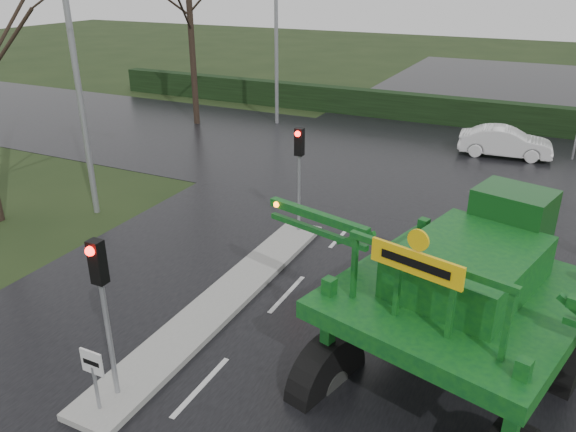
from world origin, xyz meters
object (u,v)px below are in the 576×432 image
at_px(keep_left_sign, 93,371).
at_px(traffic_signal_near, 101,287).
at_px(street_light_left_far, 281,10).
at_px(traffic_signal_mid, 299,158).
at_px(crop_sprayer, 337,275).
at_px(white_sedan, 503,157).
at_px(street_light_left_near, 78,36).

distance_m(keep_left_sign, traffic_signal_near, 1.61).
bearing_deg(street_light_left_far, traffic_signal_mid, -61.14).
relative_size(traffic_signal_near, street_light_left_far, 0.35).
bearing_deg(crop_sprayer, white_sedan, 100.59).
bearing_deg(street_light_left_far, keep_left_sign, -72.22).
distance_m(traffic_signal_mid, crop_sprayer, 6.97).
bearing_deg(crop_sprayer, street_light_left_near, 171.85).
distance_m(traffic_signal_mid, white_sedan, 12.92).
distance_m(keep_left_sign, street_light_left_far, 23.11).
distance_m(street_light_left_far, crop_sprayer, 21.54).
xyz_separation_m(crop_sprayer, white_sedan, (1.34, 17.62, -2.45)).
height_order(keep_left_sign, street_light_left_near, street_light_left_near).
bearing_deg(keep_left_sign, street_light_left_near, 132.59).
distance_m(keep_left_sign, traffic_signal_mid, 9.12).
xyz_separation_m(street_light_left_far, white_sedan, (11.83, -0.86, -5.99)).
distance_m(traffic_signal_near, traffic_signal_mid, 8.50).
distance_m(keep_left_sign, white_sedan, 21.25).
distance_m(keep_left_sign, street_light_left_near, 11.32).
height_order(traffic_signal_near, white_sedan, traffic_signal_near).
height_order(keep_left_sign, crop_sprayer, crop_sprayer).
bearing_deg(street_light_left_far, crop_sprayer, -60.39).
bearing_deg(traffic_signal_mid, crop_sprayer, -58.86).
height_order(street_light_left_near, street_light_left_far, same).
bearing_deg(keep_left_sign, white_sedan, 76.54).
bearing_deg(traffic_signal_near, street_light_left_far, 108.17).
bearing_deg(traffic_signal_near, white_sedan, 76.23).
bearing_deg(traffic_signal_near, keep_left_sign, -90.00).
distance_m(street_light_left_near, white_sedan, 18.67).
height_order(keep_left_sign, traffic_signal_near, traffic_signal_near).
distance_m(traffic_signal_near, street_light_left_near, 10.40).
xyz_separation_m(traffic_signal_near, street_light_left_far, (-6.89, 21.01, 3.40)).
bearing_deg(crop_sprayer, street_light_left_far, 134.53).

